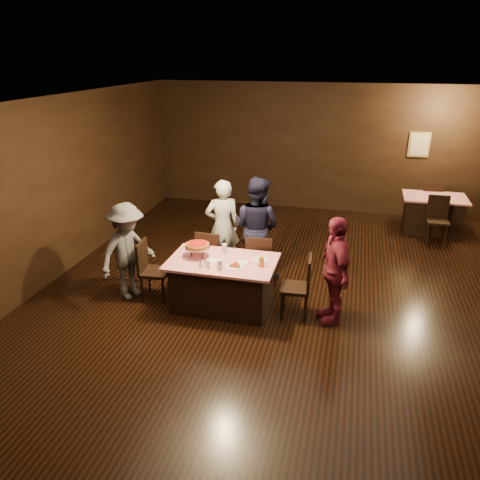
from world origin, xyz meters
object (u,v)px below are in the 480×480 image
Objects in this scene: diner_white_jacket at (223,226)px; diner_red_shirt at (334,270)px; chair_end_left at (155,271)px; diner_grey_knit at (127,251)px; chair_back_far at (430,202)px; chair_end_right at (295,287)px; chair_back_near at (438,220)px; chair_far_left at (212,256)px; glass_amber at (261,262)px; main_table at (223,284)px; glass_front_left at (220,265)px; back_table at (432,214)px; glass_back at (225,248)px; diner_navy_hoodie at (256,227)px; chair_far_right at (259,261)px; plate_empty at (261,260)px.

diner_red_shirt is (2.00, -1.24, -0.03)m from diner_white_jacket.
chair_end_left is 0.51m from diner_grey_knit.
chair_back_far is (4.61, 4.86, 0.00)m from chair_end_left.
chair_back_far is at bearing 138.36° from diner_red_shirt.
chair_back_near is at bearing 142.96° from chair_end_right.
chair_far_left and chair_end_right have the same top height.
diner_grey_knit reaches higher than glass_amber.
diner_red_shirt is at bearing 0.64° from main_table.
chair_end_right is 6.79× the size of glass_front_left.
back_table is 5.34m from glass_back.
diner_navy_hoodie is 1.83m from diner_red_shirt.
chair_end_right is at bearing -94.75° from chair_end_left.
chair_back_far is 7.03m from diner_grey_knit.
diner_grey_knit is at bearing 54.71° from diner_navy_hoodie.
chair_end_right is (0.70, -0.75, 0.00)m from chair_far_right.
chair_end_right is 0.65m from plate_empty.
chair_far_left is 1.00× the size of chair_end_right.
glass_amber is at bearing 56.80° from chair_back_far.
chair_far_left is 0.90m from diner_navy_hoodie.
chair_end_right is 0.61× the size of diner_grey_knit.
diner_navy_hoodie is at bearing -148.16° from chair_end_right.
chair_far_left and chair_back_near have the same top height.
chair_back_far is (3.11, 4.11, 0.00)m from chair_far_right.
chair_back_far is 6.79× the size of glass_front_left.
glass_back is (-0.10, 0.60, 0.00)m from glass_front_left.
diner_navy_hoodie is (0.26, 1.22, 0.49)m from main_table.
diner_grey_knit is (-2.61, -0.05, 0.30)m from chair_end_right.
diner_white_jacket is 6.63× the size of plate_empty.
main_table is at bearing 97.23° from diner_navy_hoodie.
chair_far_left is 1.68m from chair_end_right.
chair_back_far is at bearing -161.69° from diner_white_jacket.
main_table is 1.38m from diner_white_jacket.
chair_far_left is 1.03m from chair_end_left.
diner_grey_knit reaches higher than chair_end_left.
back_table is at bearing 50.50° from main_table.
diner_grey_knit is 3.15m from diner_red_shirt.
chair_far_right is at bearing -42.76° from diner_grey_knit.
glass_front_left is at bearing -76.98° from chair_end_right.
glass_front_left is (1.15, -0.30, 0.37)m from chair_end_left.
chair_back_near is at bearing -90.00° from back_table.
diner_white_jacket is 1.07× the size of diner_grey_knit.
glass_amber is (0.34, -1.27, -0.04)m from diner_navy_hoodie.
chair_end_left reaches higher than back_table.
main_table is at bearing -135.06° from chair_back_near.
diner_navy_hoodie is 7.04× the size of plate_empty.
back_table is 0.61m from chair_back_far.
chair_far_right is 0.57× the size of diner_white_jacket.
diner_white_jacket is (-3.87, -3.00, 0.44)m from back_table.
chair_end_left reaches higher than glass_front_left.
chair_far_left is 1.16m from plate_empty.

